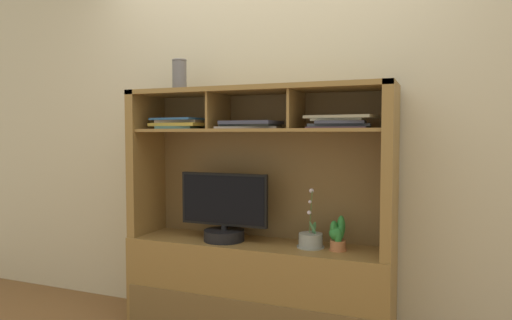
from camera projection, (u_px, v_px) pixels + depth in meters
The scene contains 9 objects.
back_wall at pixel (269, 116), 3.07m from camera, with size 6.00×0.02×2.80m, color beige.
media_console at pixel (256, 261), 2.91m from camera, with size 1.68×0.45×1.57m.
tv_monitor at pixel (224, 214), 2.93m from camera, with size 0.59×0.26×0.43m.
potted_orchid at pixel (311, 240), 2.76m from camera, with size 0.17×0.17×0.35m.
potted_fern at pixel (338, 235), 2.69m from camera, with size 0.10×0.11×0.20m.
magazine_stack_left at pixel (181, 123), 3.04m from camera, with size 0.39×0.30×0.07m.
magazine_stack_centre at pixel (340, 122), 2.61m from camera, with size 0.40×0.28×0.07m.
magazine_stack_right at pixel (250, 125), 2.82m from camera, with size 0.41×0.27×0.05m.
ceramic_vase at pixel (179, 75), 3.04m from camera, with size 0.10×0.10×0.21m.
Camera 1 is at (1.07, -2.65, 1.28)m, focal length 32.36 mm.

